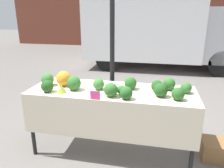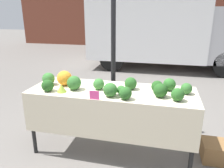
{
  "view_description": "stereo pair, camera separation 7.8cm",
  "coord_description": "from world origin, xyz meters",
  "px_view_note": "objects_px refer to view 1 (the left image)",
  "views": [
    {
      "loc": [
        0.54,
        -2.6,
        1.84
      ],
      "look_at": [
        0.0,
        0.0,
        0.97
      ],
      "focal_mm": 35.0,
      "sensor_mm": 36.0,
      "label": 1
    },
    {
      "loc": [
        0.62,
        -2.58,
        1.84
      ],
      "look_at": [
        0.0,
        0.0,
        0.97
      ],
      "focal_mm": 35.0,
      "sensor_mm": 36.0,
      "label": 2
    }
  ],
  "objects_px": {
    "parked_truck": "(159,26)",
    "price_sign": "(95,95)",
    "orange_cauliflower": "(64,79)",
    "produce_crate": "(220,150)"
  },
  "relations": [
    {
      "from": "parked_truck",
      "to": "price_sign",
      "type": "bearing_deg",
      "value": -96.69
    },
    {
      "from": "orange_cauliflower",
      "to": "price_sign",
      "type": "xyz_separation_m",
      "value": [
        0.55,
        -0.4,
        -0.05
      ]
    },
    {
      "from": "parked_truck",
      "to": "produce_crate",
      "type": "bearing_deg",
      "value": -80.13
    },
    {
      "from": "orange_cauliflower",
      "to": "produce_crate",
      "type": "relative_size",
      "value": 0.44
    },
    {
      "from": "parked_truck",
      "to": "price_sign",
      "type": "height_order",
      "value": "parked_truck"
    },
    {
      "from": "parked_truck",
      "to": "price_sign",
      "type": "xyz_separation_m",
      "value": [
        -0.66,
        -5.6,
        -0.47
      ]
    },
    {
      "from": "orange_cauliflower",
      "to": "produce_crate",
      "type": "xyz_separation_m",
      "value": [
        2.1,
        0.07,
        -0.87
      ]
    },
    {
      "from": "parked_truck",
      "to": "orange_cauliflower",
      "type": "xyz_separation_m",
      "value": [
        -1.21,
        -5.2,
        -0.42
      ]
    },
    {
      "from": "parked_truck",
      "to": "produce_crate",
      "type": "height_order",
      "value": "parked_truck"
    },
    {
      "from": "produce_crate",
      "to": "orange_cauliflower",
      "type": "bearing_deg",
      "value": -178.18
    }
  ]
}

